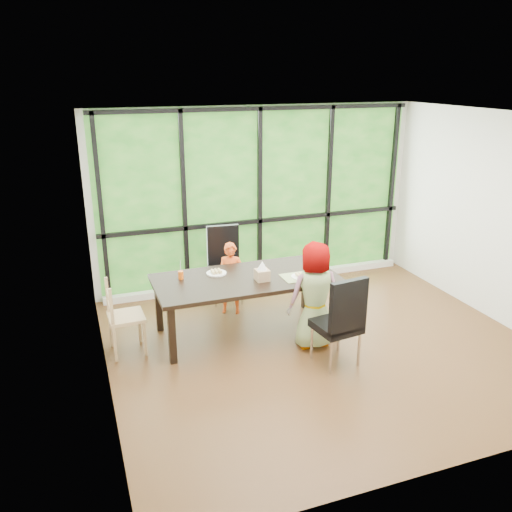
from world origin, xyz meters
name	(u,v)px	position (x,y,z in m)	size (l,w,h in m)	color
ground	(322,346)	(0.00, 0.00, 0.00)	(5.00, 5.00, 0.00)	black
back_wall	(258,197)	(0.00, 2.25, 1.35)	(5.00, 5.00, 0.00)	silver
foliage_backdrop	(259,198)	(0.00, 2.23, 1.35)	(4.80, 0.02, 2.65)	#195117
window_mullions	(260,198)	(0.00, 2.19, 1.35)	(4.80, 0.06, 2.65)	black
window_sill	(260,280)	(0.00, 2.15, 0.05)	(4.80, 0.12, 0.10)	silver
dining_table	(246,305)	(-0.75, 0.66, 0.38)	(2.25, 1.06, 0.75)	black
chair_window_leather	(226,266)	(-0.70, 1.68, 0.54)	(0.46, 0.46, 1.08)	black
chair_interior_leather	(336,320)	(-0.04, -0.39, 0.54)	(0.46, 0.46, 1.08)	black
chair_end_beech	(126,317)	(-2.22, 0.67, 0.45)	(0.42, 0.40, 0.90)	#A58256
child_toddler	(231,278)	(-0.75, 1.29, 0.50)	(0.36, 0.24, 1.00)	#D04816
child_older	(315,295)	(-0.09, 0.06, 0.65)	(0.64, 0.42, 1.31)	slate
placemat	(300,277)	(-0.12, 0.44, 0.75)	(0.44, 0.32, 0.01)	tan
plate_far	(216,273)	(-1.06, 0.90, 0.76)	(0.25, 0.25, 0.02)	white
plate_near	(301,277)	(-0.10, 0.42, 0.76)	(0.25, 0.25, 0.02)	white
orange_cup	(181,275)	(-1.51, 0.87, 0.80)	(0.06, 0.06, 0.10)	#E65A12
green_cup	(326,271)	(0.21, 0.36, 0.81)	(0.08, 0.08, 0.13)	#57C832
white_mug	(319,263)	(0.27, 0.69, 0.80)	(0.09, 0.09, 0.09)	white
tissue_box	(262,275)	(-0.59, 0.50, 0.82)	(0.16, 0.16, 0.14)	tan
crepe_rolls_far	(216,271)	(-1.06, 0.90, 0.78)	(0.15, 0.12, 0.04)	tan
crepe_rolls_near	(301,275)	(-0.10, 0.42, 0.78)	(0.15, 0.12, 0.04)	tan
straw_white	(180,268)	(-1.51, 0.87, 0.89)	(0.01, 0.01, 0.20)	white
straw_pink	(327,263)	(0.21, 0.36, 0.92)	(0.01, 0.01, 0.20)	pink
tissue	(262,265)	(-0.59, 0.50, 0.94)	(0.12, 0.12, 0.11)	white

